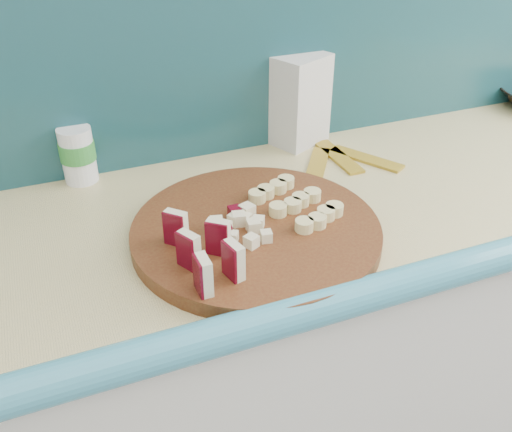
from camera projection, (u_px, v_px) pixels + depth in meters
name	position (u px, v px, depth m)	size (l,w,h in m)	color
kitchen_counter	(314.00, 353.00, 1.42)	(2.20, 0.63, 0.91)	silver
backsplash	(272.00, 39.00, 1.27)	(2.20, 0.02, 0.50)	teal
cutting_board	(256.00, 232.00, 1.04)	(0.45, 0.45, 0.03)	#461D0F
apple_wedges	(203.00, 250.00, 0.92)	(0.09, 0.18, 0.06)	beige
apple_chunks	(244.00, 226.00, 1.01)	(0.07, 0.07, 0.02)	#FCF0C9
banana_slices	(296.00, 203.00, 1.08)	(0.15, 0.19, 0.02)	#DDCF87
flour_bag	(300.00, 100.00, 1.34)	(0.12, 0.09, 0.21)	silver
canister	(78.00, 154.00, 1.20)	(0.07, 0.07, 0.12)	white
banana_peel	(341.00, 160.00, 1.31)	(0.25, 0.21, 0.01)	gold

